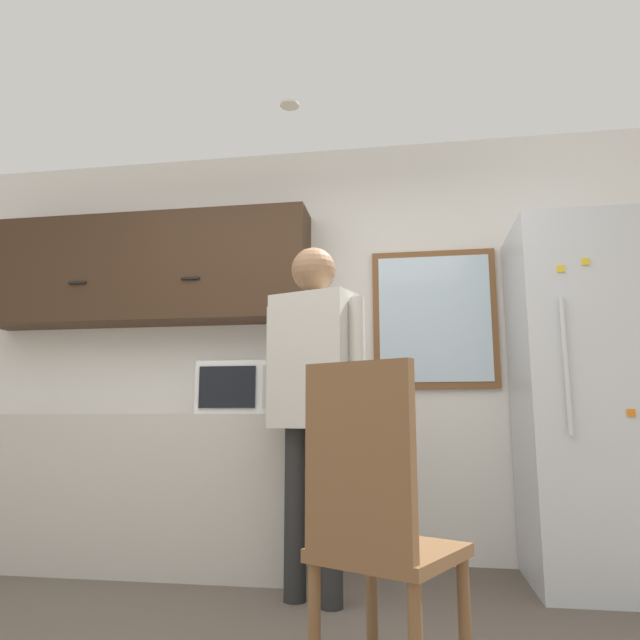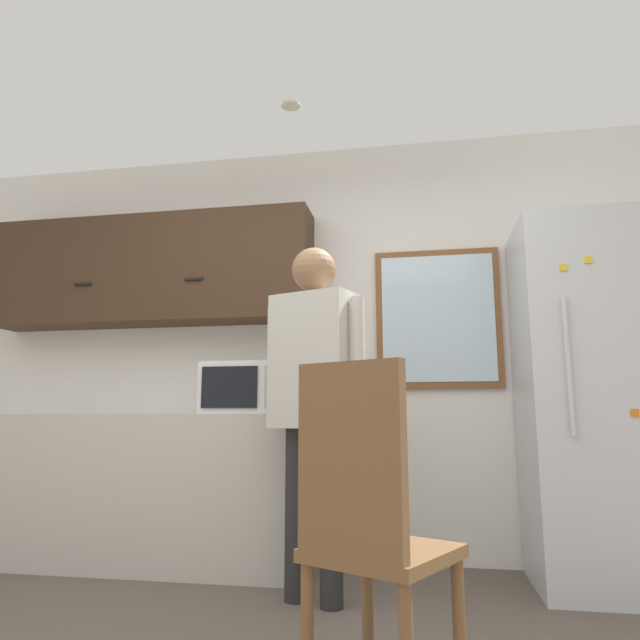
# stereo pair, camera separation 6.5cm
# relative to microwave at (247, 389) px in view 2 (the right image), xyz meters

# --- Properties ---
(back_wall) EXTENTS (6.00, 0.06, 2.70)m
(back_wall) POSITION_rel_microwave_xyz_m (0.32, 0.38, 0.31)
(back_wall) COLOR white
(back_wall) RESTS_ON ground_plane
(counter) EXTENTS (2.22, 0.59, 0.89)m
(counter) POSITION_rel_microwave_xyz_m (-0.77, 0.06, -0.60)
(counter) COLOR #BCB7AD
(counter) RESTS_ON ground_plane
(upper_cabinets) EXTENTS (2.22, 0.33, 0.73)m
(upper_cabinets) POSITION_rel_microwave_xyz_m (-0.77, 0.20, 0.81)
(upper_cabinets) COLOR #3D2819
(microwave) EXTENTS (0.47, 0.40, 0.30)m
(microwave) POSITION_rel_microwave_xyz_m (0.00, 0.00, 0.00)
(microwave) COLOR white
(microwave) RESTS_ON counter
(person) EXTENTS (0.54, 0.35, 1.75)m
(person) POSITION_rel_microwave_xyz_m (0.50, -0.47, 0.03)
(person) COLOR black
(person) RESTS_ON ground_plane
(refrigerator) EXTENTS (0.73, 0.71, 1.94)m
(refrigerator) POSITION_rel_microwave_xyz_m (1.94, 0.00, -0.07)
(refrigerator) COLOR silver
(refrigerator) RESTS_ON ground_plane
(chair) EXTENTS (0.54, 0.54, 1.04)m
(chair) POSITION_rel_microwave_xyz_m (0.86, -1.48, -0.48)
(chair) COLOR brown
(chair) RESTS_ON ground_plane
(window) EXTENTS (0.78, 0.05, 0.89)m
(window) POSITION_rel_microwave_xyz_m (1.14, 0.34, 0.45)
(window) COLOR brown
(ceiling_light) EXTENTS (0.11, 0.11, 0.01)m
(ceiling_light) POSITION_rel_microwave_xyz_m (0.32, -0.30, 1.64)
(ceiling_light) COLOR white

